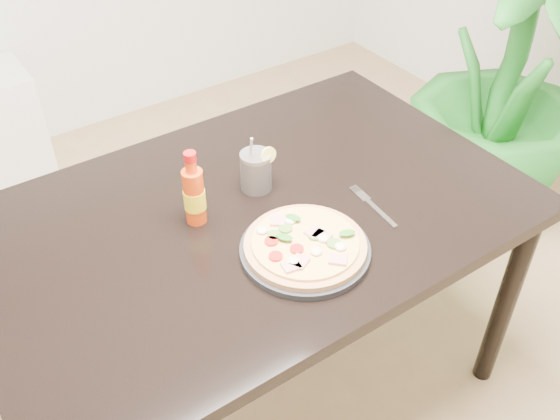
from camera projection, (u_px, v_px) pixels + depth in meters
dining_table at (254, 234)px, 1.65m from camera, size 1.40×0.90×0.75m
plate at (305, 250)px, 1.46m from camera, size 0.31×0.31×0.02m
pizza at (305, 244)px, 1.45m from camera, size 0.29×0.29×0.03m
hot_sauce_bottle at (194, 195)px, 1.51m from camera, size 0.06×0.06×0.20m
cola_cup at (256, 172)px, 1.63m from camera, size 0.09×0.08×0.17m
fork at (372, 205)px, 1.60m from camera, size 0.03×0.19×0.00m
houseplant at (507, 80)px, 2.39m from camera, size 0.74×0.74×1.25m
plant_pot at (479, 186)px, 2.72m from camera, size 0.28×0.28×0.22m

